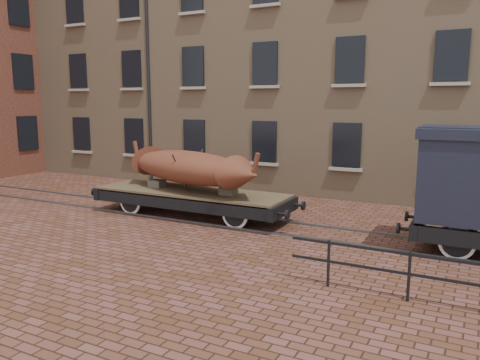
% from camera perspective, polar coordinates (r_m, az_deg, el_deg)
% --- Properties ---
extents(ground, '(90.00, 90.00, 0.00)m').
position_cam_1_polar(ground, '(14.64, 3.73, -5.71)').
color(ground, '#4E2B1B').
extents(warehouse_cream, '(40.00, 10.19, 14.00)m').
position_cam_1_polar(warehouse_cream, '(23.30, 21.63, 16.66)').
color(warehouse_cream, tan).
rests_on(warehouse_cream, ground).
extents(rail_track, '(30.00, 1.52, 0.06)m').
position_cam_1_polar(rail_track, '(14.63, 3.73, -5.60)').
color(rail_track, '#59595E').
rests_on(rail_track, ground).
extents(flatcar_wagon, '(7.56, 2.05, 1.14)m').
position_cam_1_polar(flatcar_wagon, '(15.84, -5.94, -1.93)').
color(flatcar_wagon, '#4D3F27').
rests_on(flatcar_wagon, ground).
extents(iron_boat, '(6.20, 3.13, 1.51)m').
position_cam_1_polar(iron_boat, '(15.74, -6.32, 1.57)').
color(iron_boat, maroon).
rests_on(iron_boat, flatcar_wagon).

